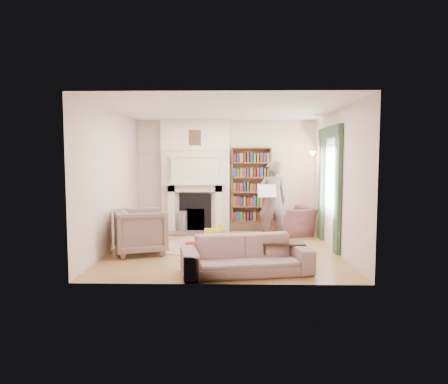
{
  "coord_description": "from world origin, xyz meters",
  "views": [
    {
      "loc": [
        0.17,
        -7.98,
        1.85
      ],
      "look_at": [
        0.0,
        0.25,
        1.15
      ],
      "focal_mm": 32.0,
      "sensor_mm": 36.0,
      "label": 1
    }
  ],
  "objects_px": {
    "armchair_reading": "(289,221)",
    "rocking_horse": "(212,234)",
    "paraffin_heater": "(183,222)",
    "bookcase": "(251,185)",
    "man_reading": "(273,201)",
    "sofa": "(246,255)",
    "coffee_table": "(283,254)",
    "armchair_left": "(141,231)"
  },
  "relations": [
    {
      "from": "armchair_reading",
      "to": "bookcase",
      "type": "bearing_deg",
      "value": -55.32
    },
    {
      "from": "sofa",
      "to": "paraffin_heater",
      "type": "height_order",
      "value": "sofa"
    },
    {
      "from": "sofa",
      "to": "rocking_horse",
      "type": "distance_m",
      "value": 2.24
    },
    {
      "from": "sofa",
      "to": "paraffin_heater",
      "type": "xyz_separation_m",
      "value": [
        -1.45,
        3.48,
        -0.03
      ]
    },
    {
      "from": "bookcase",
      "to": "sofa",
      "type": "relative_size",
      "value": 0.9
    },
    {
      "from": "armchair_left",
      "to": "coffee_table",
      "type": "height_order",
      "value": "armchair_left"
    },
    {
      "from": "man_reading",
      "to": "armchair_reading",
      "type": "bearing_deg",
      "value": -137.34
    },
    {
      "from": "sofa",
      "to": "paraffin_heater",
      "type": "relative_size",
      "value": 3.75
    },
    {
      "from": "coffee_table",
      "to": "paraffin_heater",
      "type": "distance_m",
      "value": 3.76
    },
    {
      "from": "coffee_table",
      "to": "armchair_left",
      "type": "bearing_deg",
      "value": 162.38
    },
    {
      "from": "man_reading",
      "to": "rocking_horse",
      "type": "height_order",
      "value": "man_reading"
    },
    {
      "from": "bookcase",
      "to": "man_reading",
      "type": "bearing_deg",
      "value": -71.04
    },
    {
      "from": "armchair_left",
      "to": "coffee_table",
      "type": "relative_size",
      "value": 1.36
    },
    {
      "from": "man_reading",
      "to": "coffee_table",
      "type": "distance_m",
      "value": 2.31
    },
    {
      "from": "man_reading",
      "to": "paraffin_heater",
      "type": "xyz_separation_m",
      "value": [
        -2.14,
        0.91,
        -0.63
      ]
    },
    {
      "from": "armchair_left",
      "to": "man_reading",
      "type": "bearing_deg",
      "value": -85.41
    },
    {
      "from": "bookcase",
      "to": "paraffin_heater",
      "type": "relative_size",
      "value": 3.36
    },
    {
      "from": "man_reading",
      "to": "rocking_horse",
      "type": "xyz_separation_m",
      "value": [
        -1.33,
        -0.42,
        -0.67
      ]
    },
    {
      "from": "rocking_horse",
      "to": "man_reading",
      "type": "bearing_deg",
      "value": 26.74
    },
    {
      "from": "rocking_horse",
      "to": "sofa",
      "type": "bearing_deg",
      "value": -64.09
    },
    {
      "from": "bookcase",
      "to": "sofa",
      "type": "xyz_separation_m",
      "value": [
        -0.26,
        -3.81,
        -0.87
      ]
    },
    {
      "from": "bookcase",
      "to": "coffee_table",
      "type": "height_order",
      "value": "bookcase"
    },
    {
      "from": "armchair_left",
      "to": "paraffin_heater",
      "type": "bearing_deg",
      "value": -34.44
    },
    {
      "from": "bookcase",
      "to": "armchair_reading",
      "type": "relative_size",
      "value": 1.77
    },
    {
      "from": "armchair_left",
      "to": "sofa",
      "type": "distance_m",
      "value": 2.4
    },
    {
      "from": "armchair_reading",
      "to": "coffee_table",
      "type": "relative_size",
      "value": 1.5
    },
    {
      "from": "sofa",
      "to": "man_reading",
      "type": "height_order",
      "value": "man_reading"
    },
    {
      "from": "bookcase",
      "to": "coffee_table",
      "type": "xyz_separation_m",
      "value": [
        0.38,
        -3.45,
        -0.95
      ]
    },
    {
      "from": "armchair_reading",
      "to": "sofa",
      "type": "distance_m",
      "value": 3.36
    },
    {
      "from": "bookcase",
      "to": "armchair_left",
      "type": "distance_m",
      "value": 3.43
    },
    {
      "from": "rocking_horse",
      "to": "armchair_left",
      "type": "bearing_deg",
      "value": -139.66
    },
    {
      "from": "armchair_reading",
      "to": "man_reading",
      "type": "xyz_separation_m",
      "value": [
        -0.45,
        -0.6,
        0.56
      ]
    },
    {
      "from": "armchair_reading",
      "to": "rocking_horse",
      "type": "relative_size",
      "value": 2.03
    },
    {
      "from": "coffee_table",
      "to": "armchair_reading",
      "type": "bearing_deg",
      "value": 82.59
    },
    {
      "from": "armchair_left",
      "to": "armchair_reading",
      "type": "bearing_deg",
      "value": -79.8
    },
    {
      "from": "sofa",
      "to": "rocking_horse",
      "type": "height_order",
      "value": "sofa"
    },
    {
      "from": "sofa",
      "to": "coffee_table",
      "type": "height_order",
      "value": "sofa"
    },
    {
      "from": "bookcase",
      "to": "man_reading",
      "type": "height_order",
      "value": "bookcase"
    },
    {
      "from": "armchair_reading",
      "to": "paraffin_heater",
      "type": "bearing_deg",
      "value": -26.03
    },
    {
      "from": "bookcase",
      "to": "armchair_reading",
      "type": "xyz_separation_m",
      "value": [
        0.88,
        -0.64,
        -0.83
      ]
    },
    {
      "from": "coffee_table",
      "to": "paraffin_heater",
      "type": "xyz_separation_m",
      "value": [
        -2.09,
        3.12,
        0.05
      ]
    },
    {
      "from": "armchair_reading",
      "to": "man_reading",
      "type": "height_order",
      "value": "man_reading"
    }
  ]
}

